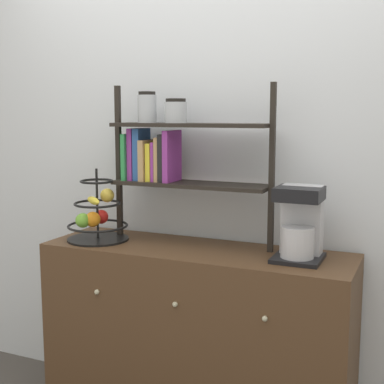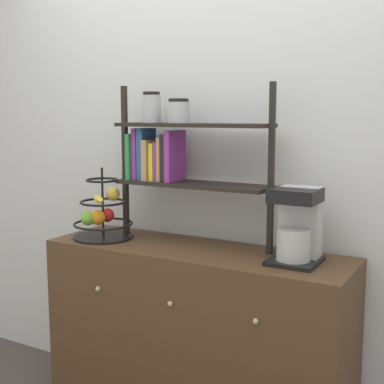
# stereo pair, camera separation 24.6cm
# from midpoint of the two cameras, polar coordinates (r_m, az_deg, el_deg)

# --- Properties ---
(wall_back) EXTENTS (7.00, 0.05, 2.60)m
(wall_back) POSITION_cam_midpoint_polar(r_m,az_deg,el_deg) (2.68, 5.83, 3.73)
(wall_back) COLOR silver
(wall_back) RESTS_ON ground_plane
(sideboard) EXTENTS (1.47, 0.46, 0.89)m
(sideboard) POSITION_cam_midpoint_polar(r_m,az_deg,el_deg) (2.65, 3.14, -15.43)
(sideboard) COLOR #4C331E
(sideboard) RESTS_ON ground_plane
(coffee_maker) EXTENTS (0.20, 0.22, 0.32)m
(coffee_maker) POSITION_cam_midpoint_polar(r_m,az_deg,el_deg) (2.32, 14.17, -3.53)
(coffee_maker) COLOR black
(coffee_maker) RESTS_ON sideboard
(fruit_stand) EXTENTS (0.30, 0.30, 0.36)m
(fruit_stand) POSITION_cam_midpoint_polar(r_m,az_deg,el_deg) (2.72, -7.01, -2.52)
(fruit_stand) COLOR black
(fruit_stand) RESTS_ON sideboard
(shelf_hutch) EXTENTS (0.82, 0.20, 0.76)m
(shelf_hutch) POSITION_cam_midpoint_polar(r_m,az_deg,el_deg) (2.60, 0.52, 4.57)
(shelf_hutch) COLOR black
(shelf_hutch) RESTS_ON sideboard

